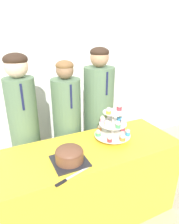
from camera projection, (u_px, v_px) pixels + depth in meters
name	position (u px, v px, depth m)	size (l,w,h in m)	color
wall_back	(47.00, 56.00, 2.27)	(9.00, 0.06, 2.70)	silver
table	(87.00, 185.00, 1.74)	(1.56, 0.57, 0.74)	yellow
round_cake	(69.00, 155.00, 1.42)	(0.25, 0.25, 0.12)	#232328
cake_knife	(67.00, 179.00, 1.27)	(0.27, 0.10, 0.01)	silver
cupcake_stand	(113.00, 125.00, 1.69)	(0.31, 0.31, 0.33)	silver
student_0	(26.00, 136.00, 1.84)	(0.26, 0.26, 1.46)	#567556
student_1	(68.00, 133.00, 2.03)	(0.28, 0.28, 1.37)	#567556
student_2	(98.00, 122.00, 2.16)	(0.31, 0.31, 1.48)	#567556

